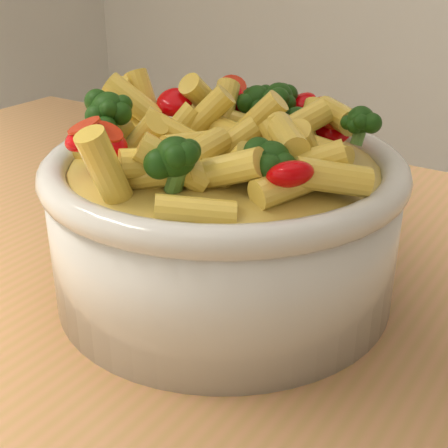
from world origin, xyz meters
The scene contains 3 objects.
table centered at (0.00, 0.00, 0.80)m, with size 1.20×0.80×0.90m.
serving_bowl centered at (0.02, 0.02, 0.96)m, with size 0.28×0.28×0.12m.
pasta_salad centered at (0.02, 0.02, 1.03)m, with size 0.22×0.22×0.05m.
Camera 1 is at (0.27, -0.35, 1.17)m, focal length 50.00 mm.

